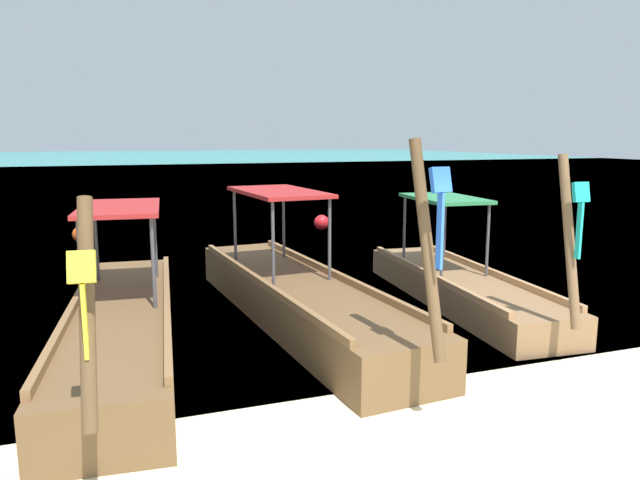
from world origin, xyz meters
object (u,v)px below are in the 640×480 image
longtail_boat_blue_ribbon (298,297)px  mooring_buoy_near (322,223)px  mooring_buoy_far (81,235)px  longtail_boat_yellow_ribbon (122,326)px  longtail_boat_turquoise_ribbon (460,285)px

longtail_boat_blue_ribbon → mooring_buoy_near: 9.06m
mooring_buoy_near → mooring_buoy_far: (-6.81, 0.04, -0.00)m
longtail_boat_blue_ribbon → mooring_buoy_far: bearing=112.0°
mooring_buoy_far → mooring_buoy_near: bearing=-0.3°
longtail_boat_blue_ribbon → mooring_buoy_near: (3.41, 8.40, -0.14)m
longtail_boat_blue_ribbon → mooring_buoy_near: longtail_boat_blue_ribbon is taller
longtail_boat_yellow_ribbon → longtail_boat_turquoise_ribbon: size_ratio=1.16×
mooring_buoy_near → mooring_buoy_far: 6.81m
longtail_boat_yellow_ribbon → mooring_buoy_near: 10.77m
longtail_boat_yellow_ribbon → longtail_boat_turquoise_ribbon: longtail_boat_turquoise_ribbon is taller
longtail_boat_yellow_ribbon → longtail_boat_blue_ribbon: 2.65m
longtail_boat_yellow_ribbon → mooring_buoy_near: (6.00, 8.94, -0.13)m
longtail_boat_blue_ribbon → longtail_boat_turquoise_ribbon: (2.90, 0.02, -0.07)m
longtail_boat_turquoise_ribbon → longtail_boat_blue_ribbon: bearing=-179.6°
mooring_buoy_near → longtail_boat_turquoise_ribbon: bearing=-93.5°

